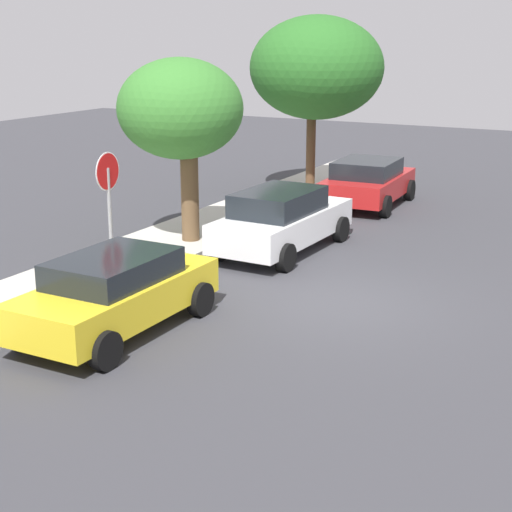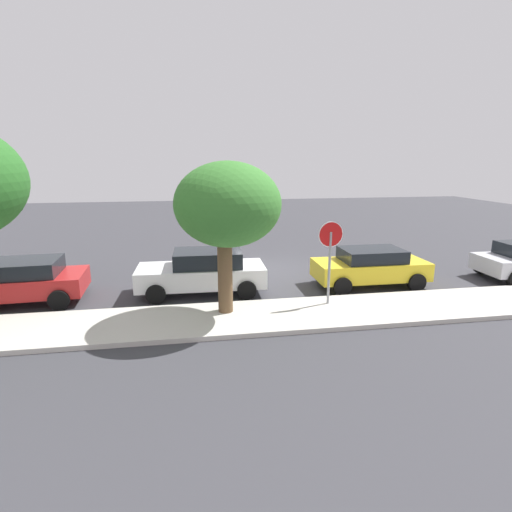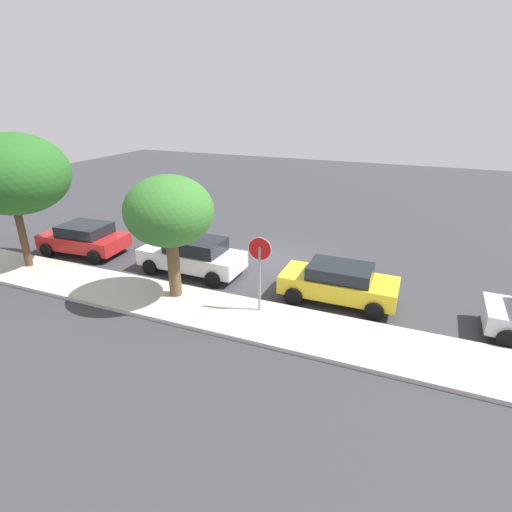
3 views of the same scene
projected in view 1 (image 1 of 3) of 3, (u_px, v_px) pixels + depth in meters
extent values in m
plane|color=#38383D|center=(335.00, 301.00, 15.36)|extent=(60.00, 60.00, 0.00)
cube|color=beige|center=(122.00, 262.00, 17.72)|extent=(32.00, 2.49, 0.14)
cylinder|color=gray|center=(110.00, 226.00, 16.28)|extent=(0.08, 0.08, 2.42)
cylinder|color=white|center=(108.00, 171.00, 15.96)|extent=(0.80, 0.06, 0.80)
cylinder|color=red|center=(108.00, 171.00, 15.96)|extent=(0.74, 0.07, 0.74)
cube|color=yellow|center=(116.00, 298.00, 13.66)|extent=(4.07, 1.73, 0.65)
cube|color=black|center=(113.00, 268.00, 13.48)|extent=(2.19, 1.51, 0.45)
cylinder|color=black|center=(105.00, 350.00, 12.18)|extent=(0.64, 0.22, 0.64)
cylinder|color=black|center=(23.00, 331.00, 12.97)|extent=(0.64, 0.22, 0.64)
cylinder|color=black|center=(200.00, 299.00, 14.52)|extent=(0.64, 0.22, 0.64)
cylinder|color=black|center=(126.00, 285.00, 15.30)|extent=(0.64, 0.22, 0.64)
cube|color=white|center=(283.00, 225.00, 18.77)|extent=(4.41, 1.84, 0.67)
cube|color=black|center=(278.00, 202.00, 18.41)|extent=(2.33, 1.58, 0.54)
cylinder|color=black|center=(280.00, 221.00, 20.50)|extent=(0.65, 0.24, 0.64)
cylinder|color=black|center=(341.00, 229.00, 19.68)|extent=(0.65, 0.24, 0.64)
cylinder|color=black|center=(219.00, 247.00, 18.03)|extent=(0.65, 0.24, 0.64)
cylinder|color=black|center=(286.00, 257.00, 17.20)|extent=(0.65, 0.24, 0.64)
cube|color=red|center=(368.00, 186.00, 23.68)|extent=(4.00, 2.10, 0.62)
cube|color=black|center=(367.00, 168.00, 23.39)|extent=(2.18, 1.78, 0.49)
cylinder|color=black|center=(386.00, 206.00, 22.22)|extent=(0.65, 0.25, 0.64)
cylinder|color=black|center=(323.00, 201.00, 23.00)|extent=(0.65, 0.25, 0.64)
cylinder|color=black|center=(410.00, 190.00, 24.53)|extent=(0.65, 0.25, 0.64)
cylinder|color=black|center=(352.00, 185.00, 25.31)|extent=(0.65, 0.25, 0.64)
cylinder|color=brown|center=(190.00, 196.00, 19.07)|extent=(0.43, 0.43, 2.48)
ellipsoid|color=#387A2D|center=(180.00, 109.00, 18.48)|extent=(2.99, 2.99, 2.38)
cylinder|color=#513823|center=(311.00, 151.00, 25.26)|extent=(0.30, 0.30, 2.80)
ellipsoid|color=#286623|center=(317.00, 68.00, 24.37)|extent=(4.18, 4.18, 3.19)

